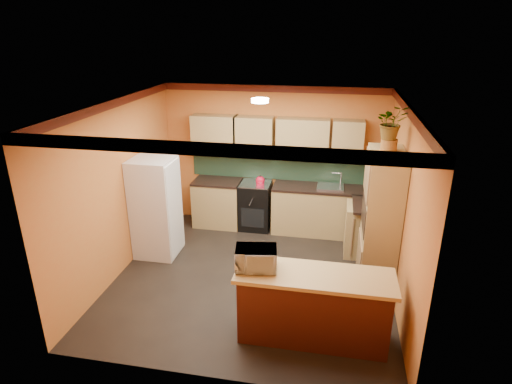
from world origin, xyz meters
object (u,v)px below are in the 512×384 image
stove (255,205)px  pantry (380,222)px  base_cabinets_back (288,209)px  microwave (256,258)px  breakfast_bar (313,309)px  fridge (156,208)px

stove → pantry: size_ratio=0.43×
base_cabinets_back → microwave: 3.09m
stove → pantry: bearing=-37.4°
stove → pantry: 2.77m
base_cabinets_back → stove: stove is taller
base_cabinets_back → pantry: size_ratio=1.74×
base_cabinets_back → stove: size_ratio=4.01×
stove → microwave: 3.14m
breakfast_bar → microwave: bearing=180.0°
pantry → microwave: size_ratio=4.23×
fridge → breakfast_bar: fridge is taller
pantry → fridge: bearing=174.8°
base_cabinets_back → fridge: bearing=-147.6°
fridge → stove: bearing=42.2°
stove → pantry: (2.15, -1.64, 0.59)m
stove → breakfast_bar: stove is taller
pantry → microwave: bearing=-138.5°
breakfast_bar → microwave: size_ratio=3.62×
pantry → microwave: (-1.56, -1.39, 0.02)m
base_cabinets_back → breakfast_bar: (0.68, -3.03, 0.00)m
breakfast_bar → base_cabinets_back: bearing=102.6°
base_cabinets_back → breakfast_bar: same height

